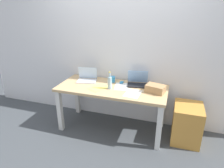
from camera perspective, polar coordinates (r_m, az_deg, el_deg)
name	(u,v)px	position (r m, az deg, el deg)	size (l,w,h in m)	color
ground_plane	(112,127)	(3.42, 0.00, -12.27)	(8.00, 8.00, 0.00)	#42474C
back_wall	(120,45)	(3.29, 2.30, 11.01)	(5.20, 0.08, 2.60)	white
desk	(112,93)	(3.11, 0.00, -2.59)	(1.67, 0.72, 0.73)	tan
laptop_left	(87,78)	(3.32, -7.12, 1.65)	(0.35, 0.28, 0.22)	silver
laptop_right	(138,82)	(3.15, 7.30, 0.54)	(0.34, 0.27, 0.22)	black
beer_bottle	(110,82)	(2.97, -0.67, 0.44)	(0.06, 0.06, 0.27)	#99B7C1
computer_mouse	(122,82)	(3.21, 2.76, 0.49)	(0.06, 0.10, 0.03)	#338CC6
cardboard_box	(155,89)	(2.94, 12.27, -1.30)	(0.26, 0.18, 0.11)	tan
coffee_mug	(113,79)	(3.25, 0.18, 1.37)	(0.08, 0.08, 0.10)	#338CC6
paper_sheet_front_right	(133,93)	(2.86, 5.96, -2.69)	(0.21, 0.30, 0.00)	white
paper_yellow_folder	(99,88)	(3.04, -3.81, -1.07)	(0.21, 0.30, 0.00)	#F4E06B
paper_sheet_near_back	(122,86)	(3.09, 2.81, -0.70)	(0.21, 0.30, 0.00)	white
filing_cabinet	(187,123)	(3.20, 20.52, -10.47)	(0.40, 0.48, 0.57)	#C68938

